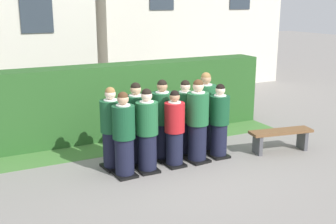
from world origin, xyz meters
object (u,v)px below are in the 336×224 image
object	(u,v)px
student_front_row_4	(219,123)
student_rear_row_1	(136,126)
student_front_row_0	(124,137)
student_in_red_blazer	(175,130)
student_rear_row_4	(205,113)
student_rear_row_2	(162,122)
student_front_row_1	(147,133)
student_front_row_3	(198,123)
wooden_bench	(281,136)
student_rear_row_3	(185,119)
student_rear_row_0	(112,130)

from	to	relation	value
student_front_row_4	student_rear_row_1	xyz separation A→B (m)	(-1.69, 0.40, 0.05)
student_front_row_0	student_in_red_blazer	size ratio (longest dim) A/B	1.05
student_rear_row_4	student_rear_row_1	bearing A→B (deg)	-176.20
student_in_red_blazer	student_rear_row_2	xyz separation A→B (m)	(-0.06, 0.44, 0.07)
student_front_row_1	student_front_row_4	world-z (taller)	student_front_row_1
student_front_row_1	student_front_row_3	size ratio (longest dim) A/B	0.95
student_front_row_1	student_rear_row_2	world-z (taller)	student_rear_row_2
student_front_row_0	student_rear_row_4	xyz separation A→B (m)	(2.09, 0.59, 0.05)
student_front_row_1	wooden_bench	xyz separation A→B (m)	(3.03, -0.28, -0.42)
student_front_row_3	student_rear_row_4	distance (m)	0.73
student_front_row_3	student_in_red_blazer	bearing A→B (deg)	-178.67
student_front_row_4	student_rear_row_4	size ratio (longest dim) A/B	0.90
student_front_row_0	student_rear_row_4	bearing A→B (deg)	15.81
student_front_row_0	student_rear_row_1	distance (m)	0.66
student_front_row_0	student_rear_row_2	xyz separation A→B (m)	(1.01, 0.49, 0.03)
student_front_row_0	wooden_bench	size ratio (longest dim) A/B	1.12
student_rear_row_4	student_front_row_4	bearing A→B (deg)	-86.01
student_front_row_1	student_rear_row_3	bearing A→B (deg)	25.46
student_rear_row_4	wooden_bench	size ratio (longest dim) A/B	1.19
student_front_row_0	student_rear_row_3	size ratio (longest dim) A/B	1.00
student_in_red_blazer	wooden_bench	distance (m)	2.48
student_rear_row_0	student_rear_row_3	distance (m)	1.65
student_front_row_3	student_rear_row_0	distance (m)	1.72
wooden_bench	student_front_row_0	bearing A→B (deg)	175.93
student_rear_row_3	student_rear_row_2	bearing A→B (deg)	-173.74
student_in_red_blazer	student_front_row_4	bearing A→B (deg)	1.97
student_rear_row_0	student_rear_row_3	world-z (taller)	student_rear_row_0
student_front_row_1	student_front_row_0	bearing A→B (deg)	-176.70
student_front_row_1	student_rear_row_3	world-z (taller)	student_front_row_1
student_front_row_1	wooden_bench	distance (m)	3.07
student_front_row_4	student_rear_row_0	bearing A→B (deg)	170.08
student_rear_row_3	student_front_row_4	bearing A→B (deg)	-39.82
student_front_row_3	student_rear_row_0	world-z (taller)	student_front_row_3
student_in_red_blazer	student_front_row_1	bearing A→B (deg)	-177.80
student_in_red_blazer	student_rear_row_4	bearing A→B (deg)	27.90
wooden_bench	student_rear_row_4	bearing A→B (deg)	149.14
student_front_row_0	student_in_red_blazer	world-z (taller)	student_front_row_0
student_in_red_blazer	student_rear_row_2	world-z (taller)	student_rear_row_2
student_front_row_3	student_rear_row_2	size ratio (longest dim) A/B	1.02
student_rear_row_1	student_rear_row_3	size ratio (longest dim) A/B	1.04
student_rear_row_0	wooden_bench	xyz separation A→B (m)	(3.58, -0.72, -0.42)
student_front_row_4	student_rear_row_1	world-z (taller)	student_rear_row_1
student_rear_row_0	student_rear_row_2	size ratio (longest dim) A/B	0.97
student_front_row_0	student_rear_row_0	distance (m)	0.48
student_front_row_0	student_front_row_3	world-z (taller)	student_front_row_3
student_rear_row_4	student_rear_row_3	bearing A→B (deg)	-175.34
student_in_red_blazer	student_rear_row_0	distance (m)	1.22
student_front_row_4	student_rear_row_2	distance (m)	1.19
student_rear_row_1	student_rear_row_2	world-z (taller)	student_rear_row_2
student_front_row_0	wooden_bench	xyz separation A→B (m)	(3.50, -0.25, -0.42)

